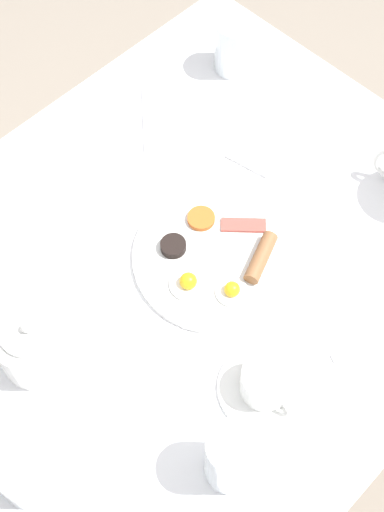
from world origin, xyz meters
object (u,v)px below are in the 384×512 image
water_glass_tall (22,472)px  napkin_folded (266,142)px  water_glass_short (232,457)px  wine_glass_spare (234,45)px  fork_by_plate (381,343)px  teapot_near (33,343)px  breakfast_plate (217,257)px  teacup_with_saucer_left (266,384)px  knife_by_plate (146,115)px

water_glass_tall → napkin_folded: water_glass_tall is taller
water_glass_short → wine_glass_spare: water_glass_short is taller
wine_glass_spare → fork_by_plate: size_ratio=0.71×
teapot_near → breakfast_plate: bearing=30.7°
wine_glass_spare → napkin_folded: bearing=150.5°
teapot_near → teacup_with_saucer_left: size_ratio=1.07×
water_glass_short → knife_by_plate: 0.74m
teapot_near → water_glass_tall: 0.21m
water_glass_short → breakfast_plate: bearing=-43.1°
water_glass_short → napkin_folded: bearing=-53.0°
napkin_folded → water_glass_tall: bearing=103.9°
napkin_folded → knife_by_plate: size_ratio=1.00×
teacup_with_saucer_left → napkin_folded: bearing=-48.3°
teacup_with_saucer_left → fork_by_plate: bearing=-113.3°
teacup_with_saucer_left → fork_by_plate: 0.22m
breakfast_plate → wine_glass_spare: size_ratio=2.56×
teacup_with_saucer_left → knife_by_plate: teacup_with_saucer_left is taller
water_glass_short → napkin_folded: size_ratio=0.82×
teapot_near → wine_glass_spare: size_ratio=1.38×
teapot_near → water_glass_short: bearing=-31.4°
napkin_folded → wine_glass_spare: bearing=-29.5°
breakfast_plate → teacup_with_saucer_left: 0.26m
breakfast_plate → water_glass_tall: 0.50m
teapot_near → knife_by_plate: (0.26, -0.49, -0.05)m
teapot_near → fork_by_plate: bearing=1.2°
teapot_near → fork_by_plate: (-0.40, -0.43, -0.05)m
teapot_near → napkin_folded: bearing=47.3°
water_glass_tall → knife_by_plate: size_ratio=0.81×
fork_by_plate → water_glass_short: bearing=83.4°
water_glass_tall → fork_by_plate: 0.62m
teacup_with_saucer_left → fork_by_plate: teacup_with_saucer_left is taller
fork_by_plate → wine_glass_spare: bearing=-25.3°
wine_glass_spare → teacup_with_saucer_left: bearing=137.2°
water_glass_tall → fork_by_plate: size_ratio=0.79×
teacup_with_saucer_left → water_glass_short: (-0.05, 0.13, 0.04)m
wine_glass_spare → knife_by_plate: (0.03, 0.23, -0.06)m
napkin_folded → fork_by_plate: (-0.43, 0.19, -0.00)m
breakfast_plate → teacup_with_saucer_left: (-0.23, 0.12, 0.02)m
napkin_folded → knife_by_plate: 0.25m
water_glass_short → knife_by_plate: bearing=-33.0°
water_glass_tall → wine_glass_spare: size_ratio=1.12×
napkin_folded → teacup_with_saucer_left: bearing=131.7°
breakfast_plate → napkin_folded: (0.12, -0.26, -0.00)m
breakfast_plate → wine_glass_spare: bearing=-50.3°
breakfast_plate → napkin_folded: bearing=-66.0°
teacup_with_saucer_left → water_glass_tall: (0.16, 0.37, 0.04)m
breakfast_plate → fork_by_plate: bearing=-166.1°
teacup_with_saucer_left → wine_glass_spare: (0.54, -0.50, 0.03)m
teapot_near → water_glass_tall: bearing=-88.3°
water_glass_tall → teapot_near: bearing=-42.5°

